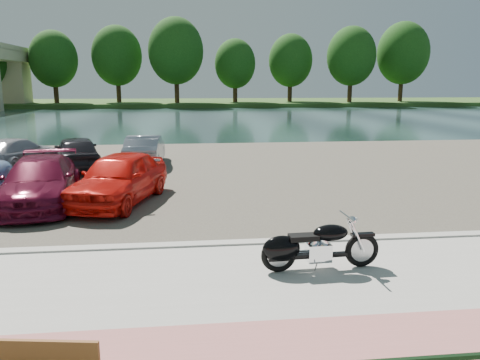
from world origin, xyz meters
name	(u,v)px	position (x,y,z in m)	size (l,w,h in m)	color
ground	(272,284)	(0.00, 0.00, 0.00)	(200.00, 200.00, 0.00)	#595447
promenade	(283,307)	(0.00, -1.00, 0.05)	(60.00, 6.00, 0.10)	#A6A39C
pink_path	(307,357)	(0.00, -2.50, 0.10)	(60.00, 2.00, 0.01)	#AC6361
kerb	(257,244)	(0.00, 2.00, 0.07)	(60.00, 0.30, 0.14)	#A6A39C
parking_lot	(225,171)	(0.00, 11.00, 0.02)	(60.00, 18.00, 0.04)	#454037
river	(202,119)	(0.00, 40.00, 0.00)	(120.00, 40.00, 0.00)	#172A29
far_bank	(196,103)	(0.00, 72.00, 0.30)	(120.00, 24.00, 0.60)	#264318
far_trees	(225,57)	(4.36, 65.79, 7.49)	(70.25, 10.68, 12.52)	#342213
motorcycle	(310,247)	(0.78, 0.35, 0.56)	(2.33, 0.75, 1.05)	black
car_3	(40,182)	(-5.85, 6.20, 0.74)	(1.96, 4.82, 1.40)	maroon
car_4	(119,178)	(-3.56, 6.20, 0.81)	(1.81, 4.50, 1.53)	red
car_7	(15,154)	(-8.66, 12.33, 0.70)	(1.86, 4.57, 1.33)	#A2A0A9
car_8	(77,152)	(-6.09, 12.05, 0.76)	(1.69, 4.20, 1.43)	black
car_9	(145,150)	(-3.36, 12.86, 0.70)	(1.41, 4.04, 1.33)	gray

